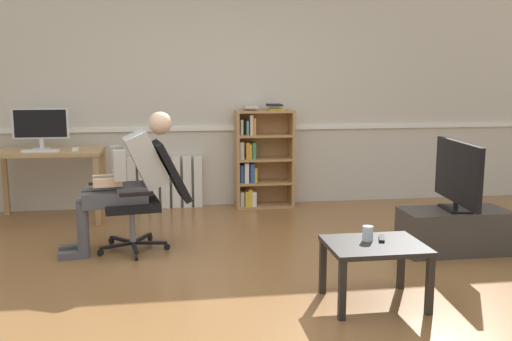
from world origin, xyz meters
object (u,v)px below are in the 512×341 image
(computer_mouse, at_px, (76,149))
(bookshelf, at_px, (260,159))
(drinking_glass, at_px, (368,233))
(spare_remote, at_px, (382,238))
(keyboard, at_px, (41,151))
(coffee_table, at_px, (375,252))
(imac_monitor, at_px, (41,125))
(tv_screen, at_px, (458,174))
(person_seated, at_px, (127,178))
(computer_desk, at_px, (48,160))
(radiator, at_px, (165,182))
(tv_stand, at_px, (454,231))
(office_chair, at_px, (150,191))

(computer_mouse, bearing_deg, bookshelf, 11.51)
(drinking_glass, xyz_separation_m, spare_remote, (0.10, 0.01, -0.04))
(keyboard, bearing_deg, spare_remote, -42.14)
(computer_mouse, distance_m, spare_remote, 3.47)
(coffee_table, bearing_deg, keyboard, 136.26)
(imac_monitor, xyz_separation_m, drinking_glass, (2.67, -2.70, -0.54))
(tv_screen, bearing_deg, person_seated, 86.21)
(computer_desk, bearing_deg, drinking_glass, -45.26)
(person_seated, relative_size, coffee_table, 1.90)
(bookshelf, bearing_deg, drinking_glass, -84.37)
(imac_monitor, height_order, radiator, imac_monitor)
(imac_monitor, bearing_deg, radiator, 13.70)
(computer_desk, relative_size, imac_monitor, 1.96)
(imac_monitor, distance_m, drinking_glass, 3.83)
(tv_stand, height_order, tv_screen, tv_screen)
(computer_desk, height_order, bookshelf, bookshelf)
(person_seated, distance_m, spare_remote, 2.27)
(keyboard, distance_m, spare_remote, 3.70)
(keyboard, relative_size, office_chair, 0.38)
(computer_desk, distance_m, tv_stand, 4.11)
(computer_desk, height_order, spare_remote, computer_desk)
(office_chair, distance_m, tv_stand, 2.69)
(computer_desk, bearing_deg, tv_screen, -24.49)
(imac_monitor, xyz_separation_m, spare_remote, (2.77, -2.69, -0.58))
(imac_monitor, height_order, tv_stand, imac_monitor)
(bookshelf, height_order, tv_stand, bookshelf)
(imac_monitor, distance_m, person_seated, 1.67)
(drinking_glass, bearing_deg, computer_mouse, 132.50)
(office_chair, xyz_separation_m, spare_remote, (1.60, -1.41, -0.09))
(drinking_glass, bearing_deg, tv_stand, 39.35)
(keyboard, distance_m, tv_stand, 4.11)
(imac_monitor, height_order, office_chair, imac_monitor)
(person_seated, xyz_separation_m, coffee_table, (1.71, -1.45, -0.29))
(computer_desk, xyz_separation_m, radiator, (1.21, 0.39, -0.34))
(radiator, height_order, tv_stand, radiator)
(radiator, xyz_separation_m, person_seated, (-0.30, -1.62, 0.35))
(imac_monitor, height_order, coffee_table, imac_monitor)
(imac_monitor, bearing_deg, person_seated, -53.16)
(office_chair, relative_size, tv_screen, 1.06)
(radiator, bearing_deg, bookshelf, -5.32)
(computer_desk, xyz_separation_m, keyboard, (-0.04, -0.14, 0.12))
(bookshelf, xyz_separation_m, tv_screen, (1.41, -1.98, 0.12))
(keyboard, height_order, tv_screen, tv_screen)
(keyboard, height_order, computer_mouse, computer_mouse)
(computer_mouse, bearing_deg, office_chair, -53.90)
(office_chair, bearing_deg, spare_remote, 40.07)
(bookshelf, xyz_separation_m, person_seated, (-1.40, -1.52, 0.08))
(bookshelf, distance_m, radiator, 1.13)
(person_seated, xyz_separation_m, drinking_glass, (1.69, -1.39, -0.18))
(office_chair, relative_size, spare_remote, 6.41)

